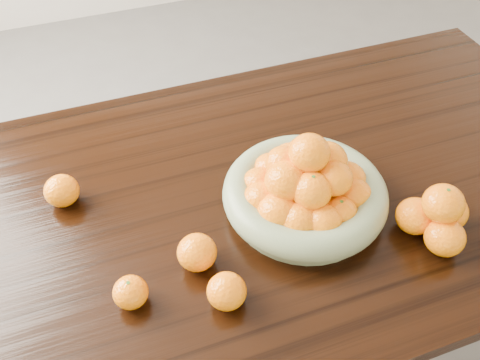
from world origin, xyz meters
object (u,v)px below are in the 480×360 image
object	(u,v)px
dining_table	(238,222)
fruit_bowl	(305,189)
orange_pyramid	(438,217)
loose_orange_0	(131,292)

from	to	relation	value
dining_table	fruit_bowl	bearing A→B (deg)	-30.91
dining_table	fruit_bowl	size ratio (longest dim) A/B	5.21
dining_table	orange_pyramid	size ratio (longest dim) A/B	12.09
dining_table	orange_pyramid	xyz separation A→B (m)	(0.38, -0.26, 0.15)
orange_pyramid	loose_orange_0	xyz separation A→B (m)	(-0.68, 0.06, -0.02)
fruit_bowl	orange_pyramid	distance (m)	0.30
fruit_bowl	loose_orange_0	distance (m)	0.45
dining_table	loose_orange_0	bearing A→B (deg)	-146.39
dining_table	orange_pyramid	world-z (taller)	orange_pyramid
fruit_bowl	loose_orange_0	bearing A→B (deg)	-164.99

